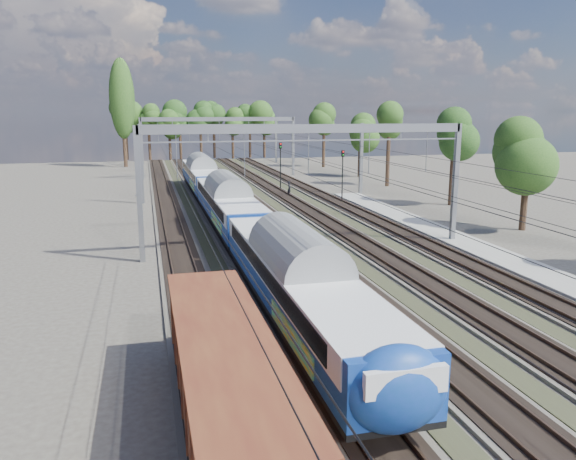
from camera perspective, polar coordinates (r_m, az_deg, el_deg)
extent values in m
cube|color=#47423A|center=(53.50, -11.84, 1.17)|extent=(3.00, 130.00, 0.15)
cube|color=black|center=(53.49, -11.85, 1.27)|extent=(2.50, 130.00, 0.06)
cube|color=#473326|center=(53.45, -12.62, 1.34)|extent=(0.08, 130.00, 0.14)
cube|color=#473326|center=(53.50, -11.08, 1.42)|extent=(0.08, 130.00, 0.14)
cube|color=#47423A|center=(53.86, -7.06, 1.41)|extent=(3.00, 130.00, 0.15)
cube|color=black|center=(53.84, -7.06, 1.51)|extent=(2.50, 130.00, 0.06)
cube|color=#473326|center=(53.74, -7.83, 1.57)|extent=(0.08, 130.00, 0.14)
cube|color=#473326|center=(53.91, -6.31, 1.65)|extent=(0.08, 130.00, 0.14)
cube|color=#47423A|center=(54.58, -2.37, 1.63)|extent=(3.00, 130.00, 0.15)
cube|color=black|center=(54.56, -2.37, 1.73)|extent=(2.50, 130.00, 0.06)
cube|color=#473326|center=(54.40, -3.11, 1.80)|extent=(0.08, 130.00, 0.14)
cube|color=#473326|center=(54.69, -1.63, 1.86)|extent=(0.08, 130.00, 0.14)
cube|color=#47423A|center=(55.66, 2.17, 1.83)|extent=(3.00, 130.00, 0.15)
cube|color=black|center=(55.64, 2.17, 1.93)|extent=(2.50, 130.00, 0.06)
cube|color=#473326|center=(55.43, 1.46, 2.00)|extent=(0.08, 130.00, 0.14)
cube|color=#473326|center=(55.83, 2.88, 2.06)|extent=(0.08, 130.00, 0.14)
cube|color=#47423A|center=(57.07, 6.51, 2.02)|extent=(3.00, 130.00, 0.15)
cube|color=black|center=(57.06, 6.52, 2.11)|extent=(2.50, 130.00, 0.06)
cube|color=#473326|center=(56.79, 5.84, 2.18)|extent=(0.08, 130.00, 0.14)
cube|color=#473326|center=(57.29, 7.19, 2.24)|extent=(0.08, 130.00, 0.14)
cube|color=#332E21|center=(53.64, -9.44, 1.24)|extent=(1.10, 130.00, 0.05)
cube|color=#332E21|center=(54.18, -4.70, 1.47)|extent=(1.10, 130.00, 0.05)
cube|color=#332E21|center=(55.08, -0.08, 1.68)|extent=(1.10, 130.00, 0.05)
cube|color=#332E21|center=(56.33, 4.37, 1.88)|extent=(1.10, 130.00, 0.05)
cube|color=gray|center=(37.17, 24.73, -4.32)|extent=(3.00, 70.00, 0.30)
cube|color=gray|center=(37.95, -14.88, 3.43)|extent=(0.35, 0.35, 9.00)
cube|color=gray|center=(44.09, 16.62, 4.48)|extent=(0.35, 0.35, 9.00)
cube|color=gray|center=(39.14, 2.12, 10.25)|extent=(23.00, 0.35, 0.60)
cube|color=gray|center=(85.73, -14.66, 8.01)|extent=(0.35, 0.35, 9.00)
cube|color=gray|center=(88.62, 0.53, 8.51)|extent=(0.35, 0.35, 9.00)
cube|color=gray|center=(86.27, -7.02, 11.12)|extent=(23.00, 0.35, 0.60)
cube|color=gray|center=(62.82, -14.71, 6.46)|extent=(0.35, 0.35, 8.50)
cube|color=gray|center=(107.71, -14.62, 8.61)|extent=(0.35, 0.35, 8.50)
cube|color=gray|center=(67.52, 7.44, 7.11)|extent=(0.35, 0.35, 8.50)
cube|color=gray|center=(110.52, -1.24, 9.07)|extent=(0.35, 0.35, 8.50)
cylinder|color=black|center=(52.78, -12.10, 6.97)|extent=(0.03, 130.00, 0.03)
cylinder|color=black|center=(52.70, -12.15, 8.16)|extent=(0.03, 130.00, 0.03)
cylinder|color=black|center=(53.14, -7.21, 7.17)|extent=(0.03, 130.00, 0.03)
cylinder|color=black|center=(53.06, -7.24, 8.35)|extent=(0.03, 130.00, 0.03)
cylinder|color=black|center=(53.87, -2.42, 7.31)|extent=(0.03, 130.00, 0.03)
cylinder|color=black|center=(53.79, -2.43, 8.48)|extent=(0.03, 130.00, 0.03)
cylinder|color=black|center=(54.96, 2.22, 7.41)|extent=(0.03, 130.00, 0.03)
cylinder|color=black|center=(54.89, 2.23, 8.55)|extent=(0.03, 130.00, 0.03)
cylinder|color=black|center=(56.39, 6.65, 7.46)|extent=(0.03, 130.00, 0.03)
cylinder|color=black|center=(56.32, 6.67, 8.57)|extent=(0.03, 130.00, 0.03)
cylinder|color=black|center=(121.32, -16.08, 8.58)|extent=(0.56, 0.56, 7.26)
sphere|color=#153A15|center=(121.16, -16.25, 11.32)|extent=(5.47, 5.47, 5.47)
cylinder|color=black|center=(120.85, -13.75, 8.47)|extent=(0.56, 0.56, 6.32)
sphere|color=#153A15|center=(120.68, -13.87, 10.86)|extent=(4.46, 4.46, 4.46)
cylinder|color=black|center=(119.02, -12.02, 8.69)|extent=(0.56, 0.56, 7.12)
sphere|color=#153A15|center=(118.85, -12.14, 11.43)|extent=(4.13, 4.13, 4.13)
cylinder|color=black|center=(118.18, -10.60, 8.67)|extent=(0.56, 0.56, 6.91)
sphere|color=#153A15|center=(118.01, -10.70, 11.35)|extent=(4.12, 4.12, 4.12)
cylinder|color=black|center=(118.49, -8.50, 8.80)|extent=(0.56, 0.56, 7.11)
sphere|color=#153A15|center=(118.32, -8.59, 11.55)|extent=(4.29, 4.29, 4.29)
cylinder|color=black|center=(119.51, -6.75, 8.94)|extent=(0.56, 0.56, 7.37)
sphere|color=#153A15|center=(119.35, -6.82, 11.76)|extent=(4.58, 4.58, 4.58)
cylinder|color=black|center=(122.44, -5.78, 8.93)|extent=(0.56, 0.56, 6.94)
sphere|color=#153A15|center=(122.28, -5.84, 11.53)|extent=(4.32, 4.32, 4.32)
cylinder|color=black|center=(120.41, -3.21, 8.62)|extent=(0.56, 0.56, 5.68)
sphere|color=#153A15|center=(120.23, -3.24, 10.78)|extent=(4.61, 4.61, 4.61)
cylinder|color=black|center=(123.65, -2.00, 8.81)|extent=(0.56, 0.56, 6.07)
sphere|color=#153A15|center=(123.48, -2.02, 11.06)|extent=(4.20, 4.20, 4.20)
cylinder|color=black|center=(49.20, 24.72, 2.38)|extent=(0.56, 0.56, 5.21)
sphere|color=#153A15|center=(48.75, 25.15, 7.21)|extent=(3.93, 3.93, 3.93)
cylinder|color=black|center=(63.13, 16.65, 5.05)|extent=(0.56, 0.56, 5.60)
sphere|color=#153A15|center=(62.79, 16.90, 9.11)|extent=(3.49, 3.49, 3.49)
cylinder|color=black|center=(75.04, 10.49, 6.17)|extent=(0.56, 0.56, 5.06)
sphere|color=#153A15|center=(74.76, 10.61, 9.26)|extent=(3.91, 3.91, 3.91)
cylinder|color=black|center=(86.87, 6.61, 7.40)|extent=(0.56, 0.56, 6.08)
sphere|color=#153A15|center=(86.63, 6.69, 10.61)|extent=(4.14, 4.14, 4.14)
cylinder|color=black|center=(101.01, 4.12, 8.22)|extent=(0.56, 0.56, 6.58)
sphere|color=#153A15|center=(100.80, 4.17, 11.21)|extent=(4.34, 4.34, 4.34)
cylinder|color=black|center=(105.64, -16.39, 10.50)|extent=(0.70, 0.70, 16.00)
ellipsoid|color=#214D19|center=(105.64, -16.52, 12.66)|extent=(4.40, 4.40, 14.08)
cube|color=black|center=(19.82, 6.86, -16.04)|extent=(2.18, 3.27, 0.87)
cube|color=black|center=(33.50, -2.51, -4.11)|extent=(2.18, 3.27, 0.87)
cube|color=navy|center=(25.92, 0.90, -5.17)|extent=(3.05, 21.81, 2.07)
cube|color=silver|center=(25.76, 0.90, -4.02)|extent=(3.14, 20.94, 1.04)
cube|color=black|center=(26.20, 4.25, -3.77)|extent=(0.04, 18.54, 0.76)
cube|color=#DDB30B|center=(21.77, 4.23, -10.15)|extent=(3.16, 6.11, 0.76)
cylinder|color=gray|center=(25.63, 0.91, -2.96)|extent=(3.10, 21.81, 3.10)
cube|color=black|center=(40.30, -4.58, -1.37)|extent=(2.18, 3.27, 0.87)
cube|color=black|center=(55.12, -7.26, 2.20)|extent=(2.18, 3.27, 0.87)
cube|color=navy|center=(47.38, -6.17, 2.63)|extent=(3.05, 21.81, 2.07)
cube|color=silver|center=(47.30, -6.18, 3.29)|extent=(3.14, 20.94, 1.04)
cube|color=black|center=(47.54, -4.29, 3.37)|extent=(0.04, 18.54, 0.76)
cube|color=#DDB30B|center=(42.81, -5.24, 0.91)|extent=(3.16, 6.11, 0.76)
cylinder|color=gray|center=(47.23, -6.20, 3.87)|extent=(3.10, 21.81, 3.10)
cube|color=black|center=(62.13, -8.07, 3.28)|extent=(2.18, 3.27, 0.87)
cube|color=black|center=(77.19, -9.32, 4.93)|extent=(2.18, 3.27, 0.87)
cube|color=navy|center=(69.45, -8.80, 5.53)|extent=(3.05, 21.81, 2.07)
cube|color=silver|center=(69.39, -8.82, 5.98)|extent=(3.14, 20.94, 1.04)
cube|color=black|center=(69.55, -7.51, 6.03)|extent=(0.04, 18.54, 0.76)
cube|color=#DDB30B|center=(64.77, -8.37, 4.60)|extent=(3.16, 6.11, 0.76)
cylinder|color=gray|center=(69.34, -8.83, 6.38)|extent=(3.10, 21.81, 3.10)
ellipsoid|color=navy|center=(16.54, 10.96, -15.57)|extent=(3.10, 1.70, 2.64)
cube|color=black|center=(22.17, -7.97, -13.27)|extent=(1.88, 2.44, 0.66)
cube|color=black|center=(17.92, -6.30, -18.21)|extent=(2.53, 13.13, 0.19)
cube|color=#541F16|center=(17.30, -6.40, -14.45)|extent=(2.53, 13.13, 2.44)
cube|color=#541F16|center=(16.78, -6.50, -10.57)|extent=(2.72, 13.13, 0.11)
imported|color=black|center=(66.38, 0.14, 4.21)|extent=(0.54, 0.72, 1.78)
cylinder|color=black|center=(70.62, -0.77, 6.12)|extent=(0.15, 0.15, 5.32)
cube|color=black|center=(70.37, -0.78, 8.57)|extent=(0.42, 0.33, 0.74)
sphere|color=red|center=(70.22, -0.75, 8.74)|extent=(0.17, 0.17, 0.17)
sphere|color=#0C9919|center=(70.25, -0.75, 8.44)|extent=(0.17, 0.17, 0.17)
cylinder|color=black|center=(62.15, 5.54, 5.12)|extent=(0.14, 0.14, 5.00)
cube|color=black|center=(61.88, 5.60, 7.74)|extent=(0.41, 0.34, 0.70)
sphere|color=red|center=(61.74, 5.64, 7.91)|extent=(0.16, 0.16, 0.16)
sphere|color=#0C9919|center=(61.77, 5.64, 7.59)|extent=(0.16, 0.16, 0.16)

